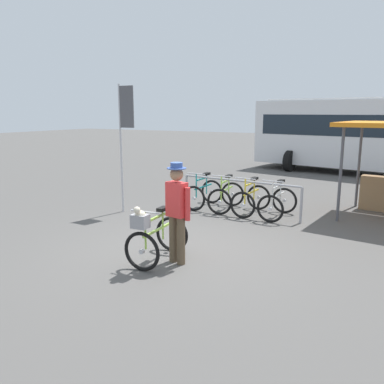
{
  "coord_description": "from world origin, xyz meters",
  "views": [
    {
      "loc": [
        3.59,
        -6.04,
        2.53
      ],
      "look_at": [
        -0.01,
        0.55,
        1.0
      ],
      "focal_mm": 36.84,
      "sensor_mm": 36.0,
      "label": 1
    }
  ],
  "objects_px": {
    "racked_bike_teal": "(203,193)",
    "bus_distant": "(381,132)",
    "racked_bike_lime": "(226,196)",
    "racked_bike_yellow": "(251,200)",
    "featured_bicycle": "(154,236)",
    "person_with_featured_bike": "(177,209)",
    "banner_flag": "(124,124)",
    "racked_bike_white": "(278,203)"
  },
  "relations": [
    {
      "from": "racked_bike_teal",
      "to": "bus_distant",
      "type": "bearing_deg",
      "value": 65.76
    },
    {
      "from": "racked_bike_lime",
      "to": "racked_bike_yellow",
      "type": "relative_size",
      "value": 1.02
    },
    {
      "from": "featured_bicycle",
      "to": "person_with_featured_bike",
      "type": "relative_size",
      "value": 0.71
    },
    {
      "from": "bus_distant",
      "to": "banner_flag",
      "type": "xyz_separation_m",
      "value": [
        -5.17,
        -9.73,
        0.49
      ]
    },
    {
      "from": "racked_bike_teal",
      "to": "racked_bike_white",
      "type": "distance_m",
      "value": 2.1
    },
    {
      "from": "racked_bike_lime",
      "to": "racked_bike_yellow",
      "type": "bearing_deg",
      "value": -3.77
    },
    {
      "from": "racked_bike_lime",
      "to": "person_with_featured_bike",
      "type": "bearing_deg",
      "value": -78.62
    },
    {
      "from": "racked_bike_teal",
      "to": "featured_bicycle",
      "type": "xyz_separation_m",
      "value": [
        1.12,
        -4.01,
        0.12
      ]
    },
    {
      "from": "racked_bike_white",
      "to": "banner_flag",
      "type": "relative_size",
      "value": 0.35
    },
    {
      "from": "featured_bicycle",
      "to": "racked_bike_white",
      "type": "bearing_deg",
      "value": 75.81
    },
    {
      "from": "racked_bike_teal",
      "to": "featured_bicycle",
      "type": "relative_size",
      "value": 0.92
    },
    {
      "from": "racked_bike_teal",
      "to": "racked_bike_yellow",
      "type": "relative_size",
      "value": 1.01
    },
    {
      "from": "person_with_featured_bike",
      "to": "bus_distant",
      "type": "bearing_deg",
      "value": 79.38
    },
    {
      "from": "racked_bike_teal",
      "to": "racked_bike_yellow",
      "type": "bearing_deg",
      "value": -3.77
    },
    {
      "from": "featured_bicycle",
      "to": "bus_distant",
      "type": "relative_size",
      "value": 0.12
    },
    {
      "from": "racked_bike_white",
      "to": "featured_bicycle",
      "type": "height_order",
      "value": "featured_bicycle"
    },
    {
      "from": "racked_bike_yellow",
      "to": "bus_distant",
      "type": "xyz_separation_m",
      "value": [
        2.33,
        8.36,
        1.37
      ]
    },
    {
      "from": "racked_bike_yellow",
      "to": "racked_bike_white",
      "type": "relative_size",
      "value": 1.0
    },
    {
      "from": "racked_bike_yellow",
      "to": "racked_bike_white",
      "type": "xyz_separation_m",
      "value": [
        0.7,
        -0.05,
        -0.0
      ]
    },
    {
      "from": "bus_distant",
      "to": "racked_bike_teal",
      "type": "bearing_deg",
      "value": -114.24
    },
    {
      "from": "bus_distant",
      "to": "banner_flag",
      "type": "bearing_deg",
      "value": -117.97
    },
    {
      "from": "bus_distant",
      "to": "person_with_featured_bike",
      "type": "bearing_deg",
      "value": -100.62
    },
    {
      "from": "racked_bike_teal",
      "to": "featured_bicycle",
      "type": "distance_m",
      "value": 4.16
    },
    {
      "from": "racked_bike_white",
      "to": "featured_bicycle",
      "type": "xyz_separation_m",
      "value": [
        -0.98,
        -3.87,
        0.12
      ]
    },
    {
      "from": "racked_bike_teal",
      "to": "racked_bike_yellow",
      "type": "distance_m",
      "value": 1.4
    },
    {
      "from": "racked_bike_lime",
      "to": "racked_bike_white",
      "type": "xyz_separation_m",
      "value": [
        1.4,
        -0.09,
        0.0
      ]
    },
    {
      "from": "bus_distant",
      "to": "banner_flag",
      "type": "height_order",
      "value": "banner_flag"
    },
    {
      "from": "racked_bike_yellow",
      "to": "banner_flag",
      "type": "distance_m",
      "value": 3.66
    },
    {
      "from": "racked_bike_white",
      "to": "banner_flag",
      "type": "distance_m",
      "value": 4.21
    },
    {
      "from": "racked_bike_lime",
      "to": "racked_bike_white",
      "type": "bearing_deg",
      "value": -3.77
    },
    {
      "from": "featured_bicycle",
      "to": "racked_bike_yellow",
      "type": "bearing_deg",
      "value": 85.91
    },
    {
      "from": "racked_bike_teal",
      "to": "racked_bike_white",
      "type": "relative_size",
      "value": 1.01
    },
    {
      "from": "featured_bicycle",
      "to": "banner_flag",
      "type": "bearing_deg",
      "value": 135.18
    },
    {
      "from": "racked_bike_yellow",
      "to": "person_with_featured_bike",
      "type": "bearing_deg",
      "value": -89.08
    },
    {
      "from": "racked_bike_yellow",
      "to": "featured_bicycle",
      "type": "bearing_deg",
      "value": -94.09
    },
    {
      "from": "person_with_featured_bike",
      "to": "bus_distant",
      "type": "xyz_separation_m",
      "value": [
        2.27,
        12.08,
        0.79
      ]
    },
    {
      "from": "racked_bike_yellow",
      "to": "featured_bicycle",
      "type": "distance_m",
      "value": 3.93
    },
    {
      "from": "bus_distant",
      "to": "banner_flag",
      "type": "relative_size",
      "value": 3.21
    },
    {
      "from": "racked_bike_teal",
      "to": "racked_bike_yellow",
      "type": "xyz_separation_m",
      "value": [
        1.4,
        -0.09,
        0.0
      ]
    },
    {
      "from": "racked_bike_white",
      "to": "person_with_featured_bike",
      "type": "relative_size",
      "value": 0.65
    },
    {
      "from": "racked_bike_teal",
      "to": "racked_bike_lime",
      "type": "distance_m",
      "value": 0.7
    },
    {
      "from": "racked_bike_yellow",
      "to": "featured_bicycle",
      "type": "xyz_separation_m",
      "value": [
        -0.28,
        -3.92,
        0.12
      ]
    }
  ]
}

